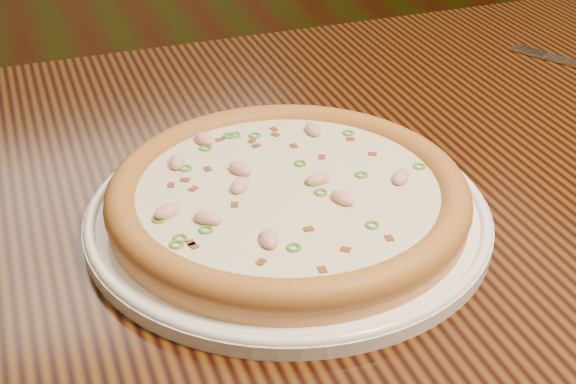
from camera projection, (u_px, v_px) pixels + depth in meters
name	position (u px, v px, depth m)	size (l,w,h in m)	color
ground	(342.00, 254.00, 1.94)	(9.00, 9.00, 0.00)	black
hero_table	(379.00, 253.00, 0.84)	(1.20, 0.80, 0.75)	black
plate	(288.00, 213.00, 0.70)	(0.35, 0.35, 0.02)	white
pizza	(288.00, 195.00, 0.70)	(0.32, 0.32, 0.03)	tan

